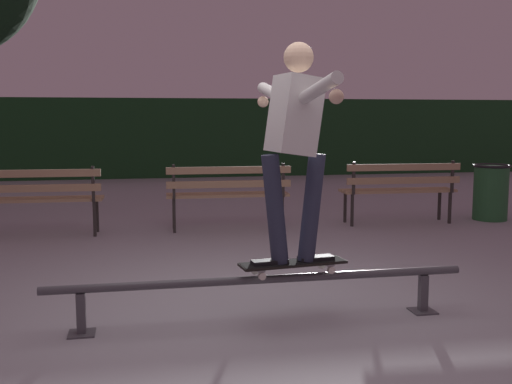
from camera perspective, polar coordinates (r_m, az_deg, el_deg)
ground_plane at (r=4.74m, az=-0.19°, el=-11.04°), size 90.00×90.00×0.00m
hedge_backdrop at (r=15.39m, az=-7.92°, el=5.10°), size 24.00×1.20×1.92m
grind_rail at (r=4.39m, az=0.52°, el=-8.78°), size 3.06×0.18×0.35m
skateboard at (r=4.41m, az=3.50°, el=-6.77°), size 0.80×0.30×0.09m
skateboarder at (r=4.28m, az=3.63°, el=5.49°), size 0.63×1.40×1.56m
park_bench_leftmost at (r=7.90m, az=-20.03°, el=-0.17°), size 1.61×0.47×0.88m
park_bench_left_center at (r=7.89m, az=-2.63°, el=0.24°), size 1.61×0.47×0.88m
park_bench_right_center at (r=8.57m, az=13.39°, el=0.60°), size 1.61×0.47×0.88m
trash_can at (r=9.33m, az=21.21°, el=0.06°), size 0.52×0.52×0.80m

